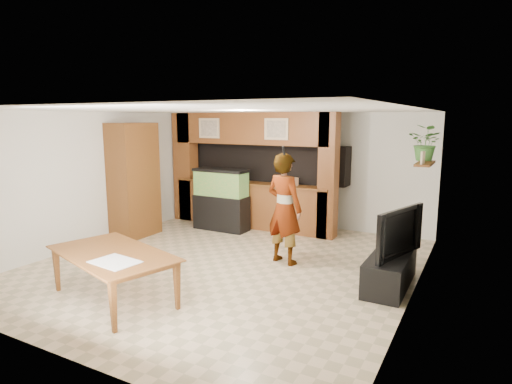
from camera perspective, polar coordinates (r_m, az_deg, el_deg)
The scene contains 20 objects.
floor at distance 7.44m, azimuth -3.99°, elevation -9.63°, with size 6.50×6.50×0.00m, color tan.
ceiling at distance 7.02m, azimuth -4.25°, elevation 10.83°, with size 6.50×6.50×0.00m, color white.
wall_back at distance 9.98m, azimuth 5.94°, elevation 3.00°, with size 6.00×6.00×0.00m, color beige.
wall_left at distance 9.07m, azimuth -20.35°, elevation 1.76°, with size 6.50×6.50×0.00m, color beige.
wall_right at distance 6.08m, azimuth 20.53°, elevation -1.93°, with size 6.50×6.50×0.00m, color beige.
partition at distance 9.84m, azimuth -0.55°, elevation 3.03°, with size 4.20×0.99×2.60m.
wall_clock at distance 9.67m, azimuth -15.97°, elevation 6.03°, with size 0.05×0.25×0.25m.
wall_shelf at distance 7.96m, azimuth 21.60°, elevation 3.55°, with size 0.25×0.90×0.04m, color brown.
pantry_cabinet at distance 9.33m, azimuth -15.97°, elevation 1.52°, with size 0.60×0.97×2.38m, color brown.
trash_can at distance 9.45m, azimuth -16.40°, elevation -3.99°, with size 0.31×0.31×0.57m, color #B2B2B7.
aquarium at distance 9.56m, azimuth -4.67°, elevation -1.09°, with size 1.24×0.46×1.37m.
tv_stand at distance 6.75m, azimuth 17.44°, elevation -9.92°, with size 0.54×1.46×0.49m, color black.
television at distance 6.58m, azimuth 17.71°, elevation -4.98°, with size 1.24×0.16×0.71m, color black.
photo_frame at distance 7.60m, azimuth 21.34°, elevation 4.27°, with size 0.03×0.16×0.21m, color tan.
potted_plant at distance 8.22m, azimuth 21.79°, elevation 6.09°, with size 0.57×0.50×0.64m, color #38702D.
person at distance 7.30m, azimuth 3.80°, elevation -2.23°, with size 0.69×0.46×1.90m, color #9C8255.
microphone at distance 6.99m, azimuth 3.71°, elevation 5.50°, with size 0.04×0.04×0.16m, color black.
dining_table at distance 6.25m, azimuth -18.75°, elevation -10.67°, with size 1.92×1.07×0.68m, color brown.
newspaper_a at distance 5.75m, azimuth -18.29°, elevation -8.84°, with size 0.59×0.43×0.01m, color silver.
counter_box at distance 9.23m, azimuth 4.71°, elevation 1.40°, with size 0.27×0.18×0.18m, color tan.
Camera 1 is at (3.77, -5.92, 2.47)m, focal length 30.00 mm.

